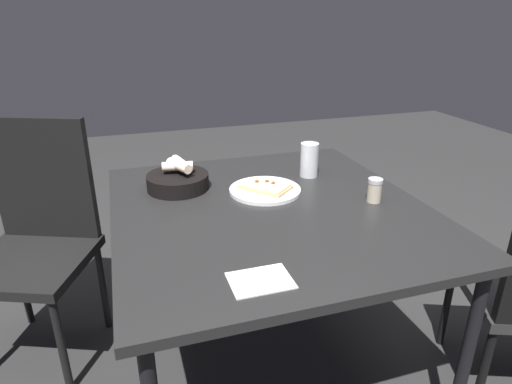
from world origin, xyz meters
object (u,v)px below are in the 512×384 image
(pepper_shaker, at_px, (374,191))
(chair_near, at_px, (36,228))
(dining_table, at_px, (270,220))
(beer_glass, at_px, (309,161))
(pizza_plate, at_px, (265,189))
(bread_basket, at_px, (178,180))

(pepper_shaker, height_order, chair_near, chair_near)
(dining_table, relative_size, chair_near, 1.16)
(dining_table, xyz_separation_m, beer_glass, (-0.26, -0.24, 0.12))
(pizza_plate, distance_m, pepper_shaker, 0.40)
(bread_basket, xyz_separation_m, pepper_shaker, (-0.66, 0.34, 0.00))
(bread_basket, bearing_deg, dining_table, 136.78)
(pizza_plate, xyz_separation_m, pepper_shaker, (-0.35, 0.21, 0.03))
(pizza_plate, bearing_deg, bread_basket, -23.27)
(pizza_plate, distance_m, chair_near, 0.94)
(pepper_shaker, bearing_deg, chair_near, -23.16)
(dining_table, distance_m, bread_basket, 0.40)
(pepper_shaker, distance_m, chair_near, 1.34)
(dining_table, distance_m, chair_near, 0.96)
(dining_table, height_order, pepper_shaker, pepper_shaker)
(bread_basket, distance_m, pepper_shaker, 0.74)
(pizza_plate, xyz_separation_m, bread_basket, (0.31, -0.13, 0.03))
(beer_glass, height_order, pepper_shaker, beer_glass)
(dining_table, distance_m, beer_glass, 0.37)
(chair_near, bearing_deg, dining_table, 152.06)
(beer_glass, relative_size, pepper_shaker, 1.60)
(dining_table, xyz_separation_m, chair_near, (0.84, -0.45, -0.12))
(dining_table, height_order, pizza_plate, pizza_plate)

